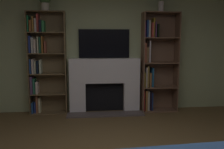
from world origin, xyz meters
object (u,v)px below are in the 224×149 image
at_px(tv, 104,44).
at_px(bookshelf_right, 154,64).
at_px(vase_with_flowers, 161,5).
at_px(bookshelf_left, 43,61).
at_px(fireplace, 105,84).
at_px(potted_plant, 45,0).

distance_m(tv, bookshelf_right, 1.15).
height_order(tv, vase_with_flowers, vase_with_flowers).
bearing_deg(vase_with_flowers, bookshelf_left, 178.71).
bearing_deg(bookshelf_right, fireplace, 179.97).
xyz_separation_m(tv, potted_plant, (-1.16, -0.12, 0.84)).
xyz_separation_m(bookshelf_left, bookshelf_right, (2.31, -0.02, -0.08)).
xyz_separation_m(fireplace, potted_plant, (-1.16, -0.03, 1.67)).
relative_size(fireplace, bookshelf_left, 0.75).
relative_size(bookshelf_left, vase_with_flowers, 5.25).
xyz_separation_m(fireplace, tv, (0.00, 0.09, 0.83)).
distance_m(tv, vase_with_flowers, 1.40).
xyz_separation_m(fireplace, bookshelf_right, (1.06, -0.00, 0.39)).
bearing_deg(potted_plant, bookshelf_left, 149.17).
relative_size(potted_plant, vase_with_flowers, 0.89).
bearing_deg(potted_plant, fireplace, 1.60).
relative_size(fireplace, bookshelf_right, 0.75).
relative_size(tv, bookshelf_left, 0.51).
bearing_deg(bookshelf_left, tv, 2.97).
relative_size(fireplace, potted_plant, 4.44).
distance_m(tv, potted_plant, 1.44).
bearing_deg(bookshelf_right, tv, 175.22).
height_order(tv, bookshelf_left, bookshelf_left).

